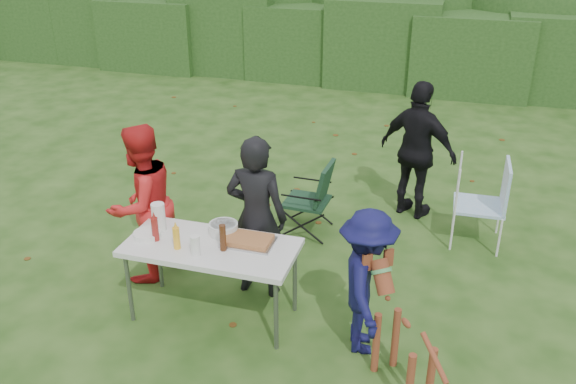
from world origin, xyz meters
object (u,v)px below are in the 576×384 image
(dog, at_px, (404,339))
(child, at_px, (367,283))
(lawn_chair, at_px, (479,202))
(folding_table, at_px, (211,250))
(person_red_jacket, at_px, (142,204))
(person_black_puffy, at_px, (418,151))
(ketchup_bottle, at_px, (155,229))
(mustard_bottle, at_px, (176,238))
(beer_bottle, at_px, (223,238))
(paper_towel_roll, at_px, (159,217))
(person_cook, at_px, (257,217))
(camping_chair, at_px, (307,197))

(dog, bearing_deg, child, 3.76)
(child, bearing_deg, lawn_chair, -36.16)
(folding_table, bearing_deg, dog, -14.44)
(person_red_jacket, distance_m, lawn_chair, 3.55)
(person_black_puffy, relative_size, dog, 1.64)
(dog, relative_size, lawn_chair, 1.03)
(ketchup_bottle, bearing_deg, dog, -9.86)
(mustard_bottle, bearing_deg, beer_bottle, 12.41)
(person_red_jacket, distance_m, paper_towel_roll, 0.48)
(person_red_jacket, xyz_separation_m, dog, (2.64, -0.89, -0.32))
(paper_towel_roll, bearing_deg, child, -4.64)
(person_cook, distance_m, lawn_chair, 2.56)
(folding_table, bearing_deg, child, -1.50)
(child, distance_m, ketchup_bottle, 1.87)
(person_cook, relative_size, person_red_jacket, 1.00)
(child, distance_m, camping_chair, 2.05)
(person_black_puffy, distance_m, beer_bottle, 2.92)
(mustard_bottle, height_order, beer_bottle, beer_bottle)
(beer_bottle, bearing_deg, lawn_chair, 45.21)
(child, height_order, mustard_bottle, child)
(dog, bearing_deg, person_red_jacket, 33.47)
(person_black_puffy, height_order, paper_towel_roll, person_black_puffy)
(person_black_puffy, xyz_separation_m, ketchup_bottle, (-2.00, -2.59, 0.03))
(child, xyz_separation_m, paper_towel_roll, (-1.92, 0.16, 0.23))
(child, relative_size, mustard_bottle, 6.41)
(folding_table, distance_m, ketchup_bottle, 0.52)
(mustard_bottle, bearing_deg, ketchup_bottle, 163.18)
(child, bearing_deg, beer_bottle, 76.75)
(camping_chair, bearing_deg, person_black_puffy, -142.65)
(person_cook, xyz_separation_m, person_red_jacket, (-1.15, -0.05, -0.00))
(folding_table, height_order, lawn_chair, lawn_chair)
(camping_chair, bearing_deg, folding_table, 79.77)
(lawn_chair, xyz_separation_m, ketchup_bottle, (-2.73, -2.13, 0.37))
(person_black_puffy, xyz_separation_m, lawn_chair, (0.73, -0.46, -0.33))
(folding_table, height_order, dog, dog)
(person_black_puffy, height_order, lawn_chair, person_black_puffy)
(mustard_bottle, relative_size, beer_bottle, 0.83)
(child, distance_m, paper_towel_roll, 1.94)
(mustard_bottle, height_order, paper_towel_roll, paper_towel_roll)
(dog, height_order, ketchup_bottle, ketchup_bottle)
(person_red_jacket, xyz_separation_m, person_black_puffy, (2.40, 2.09, 0.02))
(person_red_jacket, height_order, beer_bottle, person_red_jacket)
(person_red_jacket, bearing_deg, dog, 90.31)
(dog, xyz_separation_m, camping_chair, (-1.35, 2.20, -0.04))
(person_cook, distance_m, person_red_jacket, 1.15)
(person_cook, height_order, child, person_cook)
(beer_bottle, relative_size, paper_towel_roll, 0.92)
(camping_chair, distance_m, beer_bottle, 1.87)
(folding_table, height_order, person_cook, person_cook)
(child, relative_size, ketchup_bottle, 5.82)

